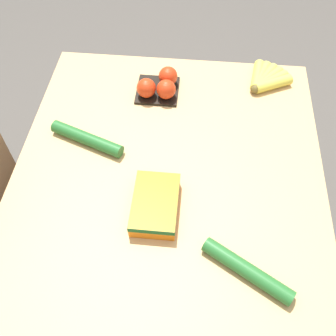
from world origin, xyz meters
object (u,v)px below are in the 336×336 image
at_px(banana_bunch, 266,79).
at_px(cucumber_far, 87,139).
at_px(carrot_bag, 155,204).
at_px(tomato_pack, 160,86).
at_px(cucumber_near, 247,270).

bearing_deg(banana_bunch, cucumber_far, 120.40).
bearing_deg(carrot_bag, tomato_pack, 4.75).
bearing_deg(tomato_pack, cucumber_near, -155.63).
distance_m(tomato_pack, carrot_bag, 0.50).
relative_size(banana_bunch, cucumber_far, 0.64).
distance_m(banana_bunch, cucumber_near, 0.76).
bearing_deg(cucumber_near, banana_bunch, -6.49).
xyz_separation_m(banana_bunch, cucumber_near, (-0.76, 0.09, 0.00)).
relative_size(tomato_pack, cucumber_near, 0.63).
xyz_separation_m(tomato_pack, carrot_bag, (-0.50, -0.04, -0.01)).
bearing_deg(tomato_pack, banana_bunch, -76.81).
distance_m(carrot_bag, cucumber_near, 0.31).
height_order(banana_bunch, tomato_pack, tomato_pack).
height_order(carrot_bag, cucumber_far, carrot_bag).
distance_m(tomato_pack, cucumber_near, 0.73).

